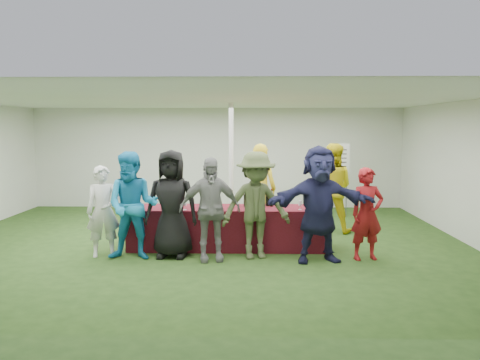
{
  "coord_description": "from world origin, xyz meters",
  "views": [
    {
      "loc": [
        0.9,
        -8.7,
        2.21
      ],
      "look_at": [
        0.72,
        -0.36,
        1.25
      ],
      "focal_mm": 35.0,
      "sensor_mm": 36.0,
      "label": 1
    }
  ],
  "objects_px": {
    "customer_0": "(103,211)",
    "customer_3": "(210,209)",
    "serving_table": "(229,228)",
    "customer_4": "(256,205)",
    "dump_bucket": "(320,205)",
    "wine_list_sign": "(339,164)",
    "customer_2": "(172,204)",
    "customer_6": "(367,214)",
    "staff_back": "(332,188)",
    "customer_1": "(133,206)",
    "staff_pourer": "(260,188)",
    "customer_5": "(319,204)"
  },
  "relations": [
    {
      "from": "customer_0",
      "to": "customer_3",
      "type": "xyz_separation_m",
      "value": [
        1.83,
        -0.22,
        0.08
      ]
    },
    {
      "from": "serving_table",
      "to": "customer_4",
      "type": "xyz_separation_m",
      "value": [
        0.48,
        -0.64,
        0.52
      ]
    },
    {
      "from": "dump_bucket",
      "to": "customer_3",
      "type": "bearing_deg",
      "value": -163.0
    },
    {
      "from": "serving_table",
      "to": "wine_list_sign",
      "type": "bearing_deg",
      "value": 49.52
    },
    {
      "from": "customer_2",
      "to": "customer_6",
      "type": "distance_m",
      "value": 3.27
    },
    {
      "from": "wine_list_sign",
      "to": "customer_4",
      "type": "relative_size",
      "value": 1.0
    },
    {
      "from": "customer_0",
      "to": "customer_3",
      "type": "bearing_deg",
      "value": -27.12
    },
    {
      "from": "wine_list_sign",
      "to": "staff_back",
      "type": "xyz_separation_m",
      "value": [
        -0.44,
        -1.58,
        -0.38
      ]
    },
    {
      "from": "serving_table",
      "to": "customer_2",
      "type": "height_order",
      "value": "customer_2"
    },
    {
      "from": "serving_table",
      "to": "staff_back",
      "type": "distance_m",
      "value": 2.56
    },
    {
      "from": "customer_2",
      "to": "customer_1",
      "type": "bearing_deg",
      "value": -161.16
    },
    {
      "from": "serving_table",
      "to": "customer_6",
      "type": "distance_m",
      "value": 2.45
    },
    {
      "from": "serving_table",
      "to": "customer_0",
      "type": "distance_m",
      "value": 2.22
    },
    {
      "from": "staff_back",
      "to": "wine_list_sign",
      "type": "bearing_deg",
      "value": -88.76
    },
    {
      "from": "staff_pourer",
      "to": "wine_list_sign",
      "type": "bearing_deg",
      "value": -121.06
    },
    {
      "from": "serving_table",
      "to": "customer_5",
      "type": "xyz_separation_m",
      "value": [
        1.5,
        -0.82,
        0.58
      ]
    },
    {
      "from": "customer_3",
      "to": "customer_5",
      "type": "xyz_separation_m",
      "value": [
        1.78,
        -0.02,
        0.09
      ]
    },
    {
      "from": "staff_pourer",
      "to": "customer_6",
      "type": "xyz_separation_m",
      "value": [
        1.73,
        -1.94,
        -0.16
      ]
    },
    {
      "from": "customer_0",
      "to": "customer_6",
      "type": "height_order",
      "value": "customer_0"
    },
    {
      "from": "serving_table",
      "to": "customer_0",
      "type": "relative_size",
      "value": 2.32
    },
    {
      "from": "customer_0",
      "to": "customer_6",
      "type": "distance_m",
      "value": 4.43
    },
    {
      "from": "serving_table",
      "to": "customer_4",
      "type": "bearing_deg",
      "value": -53.17
    },
    {
      "from": "staff_pourer",
      "to": "customer_3",
      "type": "height_order",
      "value": "staff_pourer"
    },
    {
      "from": "customer_0",
      "to": "customer_6",
      "type": "xyz_separation_m",
      "value": [
        4.43,
        -0.11,
        -0.01
      ]
    },
    {
      "from": "customer_2",
      "to": "customer_6",
      "type": "bearing_deg",
      "value": 2.05
    },
    {
      "from": "staff_pourer",
      "to": "customer_1",
      "type": "bearing_deg",
      "value": 60.66
    },
    {
      "from": "customer_0",
      "to": "staff_back",
      "type": "bearing_deg",
      "value": 4.78
    },
    {
      "from": "customer_0",
      "to": "customer_2",
      "type": "height_order",
      "value": "customer_2"
    },
    {
      "from": "customer_2",
      "to": "customer_4",
      "type": "xyz_separation_m",
      "value": [
        1.42,
        -0.05,
        -0.01
      ]
    },
    {
      "from": "customer_1",
      "to": "serving_table",
      "type": "bearing_deg",
      "value": 26.66
    },
    {
      "from": "customer_2",
      "to": "customer_3",
      "type": "bearing_deg",
      "value": -13.65
    },
    {
      "from": "staff_pourer",
      "to": "customer_2",
      "type": "distance_m",
      "value": 2.4
    },
    {
      "from": "serving_table",
      "to": "customer_6",
      "type": "xyz_separation_m",
      "value": [
        2.32,
        -0.69,
        0.39
      ]
    },
    {
      "from": "customer_3",
      "to": "customer_5",
      "type": "height_order",
      "value": "customer_5"
    },
    {
      "from": "dump_bucket",
      "to": "staff_back",
      "type": "height_order",
      "value": "staff_back"
    },
    {
      "from": "staff_back",
      "to": "customer_0",
      "type": "relative_size",
      "value": 1.2
    },
    {
      "from": "customer_5",
      "to": "customer_6",
      "type": "bearing_deg",
      "value": 0.56
    },
    {
      "from": "staff_back",
      "to": "customer_6",
      "type": "distance_m",
      "value": 2.09
    },
    {
      "from": "serving_table",
      "to": "staff_back",
      "type": "relative_size",
      "value": 1.93
    },
    {
      "from": "staff_back",
      "to": "customer_1",
      "type": "distance_m",
      "value": 4.23
    },
    {
      "from": "dump_bucket",
      "to": "wine_list_sign",
      "type": "bearing_deg",
      "value": 73.83
    },
    {
      "from": "customer_6",
      "to": "customer_3",
      "type": "bearing_deg",
      "value": 170.36
    },
    {
      "from": "customer_0",
      "to": "customer_4",
      "type": "distance_m",
      "value": 2.59
    },
    {
      "from": "customer_3",
      "to": "serving_table",
      "type": "bearing_deg",
      "value": 59.76
    },
    {
      "from": "serving_table",
      "to": "customer_5",
      "type": "height_order",
      "value": "customer_5"
    },
    {
      "from": "customer_0",
      "to": "customer_1",
      "type": "bearing_deg",
      "value": -38.33
    },
    {
      "from": "customer_5",
      "to": "customer_0",
      "type": "bearing_deg",
      "value": 167.67
    },
    {
      "from": "dump_bucket",
      "to": "customer_6",
      "type": "distance_m",
      "value": 0.86
    },
    {
      "from": "staff_back",
      "to": "staff_pourer",
      "type": "bearing_deg",
      "value": 21.7
    },
    {
      "from": "staff_back",
      "to": "customer_4",
      "type": "bearing_deg",
      "value": 68.37
    }
  ]
}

